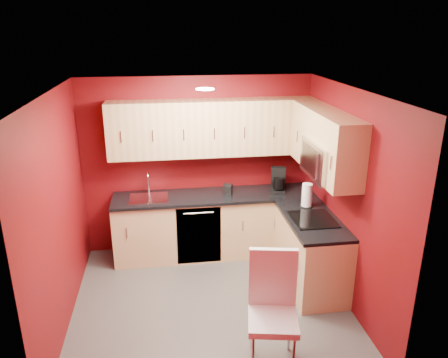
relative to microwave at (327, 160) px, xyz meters
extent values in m
plane|color=#454441|center=(-1.39, -0.20, -1.66)|extent=(3.20, 3.20, 0.00)
plane|color=white|center=(-1.39, -0.20, 0.84)|extent=(3.20, 3.20, 0.00)
plane|color=#5F0911|center=(-1.39, 1.30, -0.41)|extent=(3.20, 0.00, 3.20)
plane|color=#5F0911|center=(-1.39, -1.70, -0.41)|extent=(3.20, 0.00, 3.20)
plane|color=#5F0911|center=(-2.99, -0.20, -0.41)|extent=(0.00, 3.00, 3.00)
plane|color=#5F0911|center=(0.21, -0.20, -0.41)|extent=(0.00, 3.00, 3.00)
cube|color=tan|center=(-1.19, 1.00, -1.22)|extent=(2.80, 0.60, 0.87)
cube|color=tan|center=(-0.09, 0.05, -1.22)|extent=(0.60, 1.30, 0.87)
cube|color=black|center=(-1.19, 0.99, -0.77)|extent=(2.80, 0.63, 0.04)
cube|color=black|center=(-0.11, 0.04, -0.77)|extent=(0.63, 1.27, 0.04)
cube|color=tan|center=(-1.19, 1.13, 0.17)|extent=(2.80, 0.35, 0.75)
cube|color=tan|center=(0.03, 0.67, 0.17)|extent=(0.35, 0.57, 0.75)
cube|color=tan|center=(0.03, -0.49, 0.17)|extent=(0.35, 0.22, 0.75)
cube|color=tan|center=(0.03, 0.00, 0.38)|extent=(0.35, 0.76, 0.33)
cube|color=silver|center=(0.01, 0.00, 0.00)|extent=(0.40, 0.76, 0.42)
cube|color=black|center=(-0.18, 0.00, 0.00)|extent=(0.02, 0.62, 0.33)
cylinder|color=silver|center=(-0.20, -0.23, 0.00)|extent=(0.02, 0.02, 0.29)
cube|color=black|center=(-0.11, 0.00, -0.74)|extent=(0.50, 0.55, 0.01)
cube|color=silver|center=(-2.09, 0.98, -0.75)|extent=(0.52, 0.42, 0.02)
cylinder|color=silver|center=(-2.09, 1.18, -0.62)|extent=(0.02, 0.02, 0.26)
torus|color=silver|center=(-2.09, 1.11, -0.49)|extent=(0.02, 0.16, 0.16)
cylinder|color=silver|center=(-2.09, 1.04, -0.55)|extent=(0.02, 0.02, 0.12)
cube|color=black|center=(-1.44, 0.71, -1.22)|extent=(0.60, 0.02, 0.82)
cylinder|color=white|center=(-1.39, 0.10, 0.82)|extent=(0.20, 0.20, 0.01)
camera|label=1|loc=(-1.87, -4.61, 1.47)|focal=35.00mm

